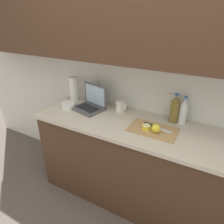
{
  "coord_description": "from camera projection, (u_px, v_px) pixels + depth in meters",
  "views": [
    {
      "loc": [
        0.49,
        -1.49,
        1.81
      ],
      "look_at": [
        -0.3,
        -0.01,
        0.99
      ],
      "focal_mm": 32.0,
      "sensor_mm": 36.0,
      "label": 1
    }
  ],
  "objects": [
    {
      "name": "ground_plane",
      "position": [
        137.0,
        198.0,
        2.18
      ],
      "size": [
        12.0,
        12.0,
        0.0
      ],
      "primitive_type": "plane",
      "color": "#564C47",
      "rests_on": "ground"
    },
    {
      "name": "wall_back",
      "position": [
        157.0,
        47.0,
        1.68
      ],
      "size": [
        5.2,
        0.38,
        2.6
      ],
      "color": "white",
      "rests_on": "ground_plane"
    },
    {
      "name": "counter_unit",
      "position": [
        141.0,
        165.0,
        1.97
      ],
      "size": [
        2.09,
        0.61,
        0.91
      ],
      "color": "#472D1E",
      "rests_on": "ground_plane"
    },
    {
      "name": "laptop",
      "position": [
        91.0,
        103.0,
        2.1
      ],
      "size": [
        0.36,
        0.3,
        0.25
      ],
      "rotation": [
        0.0,
        0.0,
        -0.24
      ],
      "color": "#515156",
      "rests_on": "counter_unit"
    },
    {
      "name": "cutting_board",
      "position": [
        153.0,
        130.0,
        1.73
      ],
      "size": [
        0.41,
        0.25,
        0.01
      ],
      "primitive_type": "cube",
      "color": "tan",
      "rests_on": "counter_unit"
    },
    {
      "name": "knife",
      "position": [
        153.0,
        126.0,
        1.76
      ],
      "size": [
        0.26,
        0.07,
        0.02
      ],
      "rotation": [
        0.0,
        0.0,
        -0.17
      ],
      "color": "silver",
      "rests_on": "cutting_board"
    },
    {
      "name": "lemon_half_cut",
      "position": [
        146.0,
        127.0,
        1.72
      ],
      "size": [
        0.07,
        0.07,
        0.04
      ],
      "color": "yellow",
      "rests_on": "cutting_board"
    },
    {
      "name": "lemon_whole_beside",
      "position": [
        156.0,
        128.0,
        1.66
      ],
      "size": [
        0.08,
        0.08,
        0.08
      ],
      "color": "yellow",
      "rests_on": "cutting_board"
    },
    {
      "name": "bottle_green_soda",
      "position": [
        183.0,
        111.0,
        1.78
      ],
      "size": [
        0.07,
        0.07,
        0.27
      ],
      "color": "silver",
      "rests_on": "counter_unit"
    },
    {
      "name": "bottle_oil_tall",
      "position": [
        175.0,
        109.0,
        1.81
      ],
      "size": [
        0.08,
        0.08,
        0.28
      ],
      "color": "olive",
      "rests_on": "counter_unit"
    },
    {
      "name": "measuring_cup",
      "position": [
        120.0,
        106.0,
        2.03
      ],
      "size": [
        0.11,
        0.09,
        0.11
      ],
      "color": "silver",
      "rests_on": "counter_unit"
    },
    {
      "name": "bowl_white",
      "position": [
        68.0,
        105.0,
        2.13
      ],
      "size": [
        0.15,
        0.15,
        0.05
      ],
      "color": "white",
      "rests_on": "counter_unit"
    },
    {
      "name": "paper_towel_roll",
      "position": [
        74.0,
        89.0,
        2.27
      ],
      "size": [
        0.1,
        0.1,
        0.28
      ],
      "color": "white",
      "rests_on": "counter_unit"
    }
  ]
}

